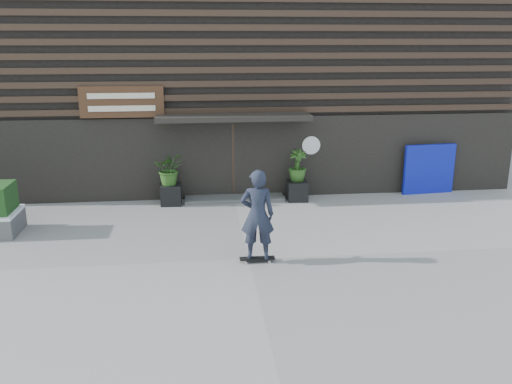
{
  "coord_description": "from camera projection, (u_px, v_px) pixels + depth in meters",
  "views": [
    {
      "loc": [
        -1.07,
        -11.07,
        4.74
      ],
      "look_at": [
        0.33,
        1.6,
        1.1
      ],
      "focal_mm": 37.66,
      "sensor_mm": 36.0,
      "label": 1
    }
  ],
  "objects": [
    {
      "name": "skateboarder",
      "position": [
        257.0,
        215.0,
        11.55
      ],
      "size": [
        0.78,
        0.54,
        2.1
      ],
      "color": "black",
      "rests_on": "ground"
    },
    {
      "name": "entrance_step",
      "position": [
        234.0,
        198.0,
        16.38
      ],
      "size": [
        3.0,
        0.8,
        0.12
      ],
      "primitive_type": "cube",
      "color": "#494947",
      "rests_on": "ground"
    },
    {
      "name": "planter_pot_left",
      "position": [
        171.0,
        194.0,
        15.92
      ],
      "size": [
        0.6,
        0.6,
        0.6
      ],
      "primitive_type": "cube",
      "color": "black",
      "rests_on": "ground"
    },
    {
      "name": "bamboo_right",
      "position": [
        298.0,
        166.0,
        16.11
      ],
      "size": [
        0.54,
        0.54,
        0.96
      ],
      "primitive_type": "imported",
      "color": "#2D591E",
      "rests_on": "planter_pot_right"
    },
    {
      "name": "building",
      "position": [
        223.0,
        60.0,
        20.42
      ],
      "size": [
        18.0,
        11.0,
        8.0
      ],
      "color": "black",
      "rests_on": "ground"
    },
    {
      "name": "bamboo_left",
      "position": [
        170.0,
        169.0,
        15.7
      ],
      "size": [
        0.86,
        0.75,
        0.96
      ],
      "primitive_type": "imported",
      "color": "#2D591E",
      "rests_on": "planter_pot_left"
    },
    {
      "name": "blue_tarp",
      "position": [
        429.0,
        169.0,
        16.93
      ],
      "size": [
        1.68,
        0.28,
        1.58
      ],
      "primitive_type": "cube",
      "rotation": [
        0.0,
        0.0,
        0.1
      ],
      "color": "#0D15A9",
      "rests_on": "ground"
    },
    {
      "name": "planter_pot_right",
      "position": [
        297.0,
        191.0,
        16.32
      ],
      "size": [
        0.6,
        0.6,
        0.6
      ],
      "primitive_type": "cube",
      "color": "black",
      "rests_on": "ground"
    },
    {
      "name": "ground",
      "position": [
        249.0,
        259.0,
        12.0
      ],
      "size": [
        80.0,
        80.0,
        0.0
      ],
      "primitive_type": "plane",
      "color": "gray",
      "rests_on": "ground"
    }
  ]
}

